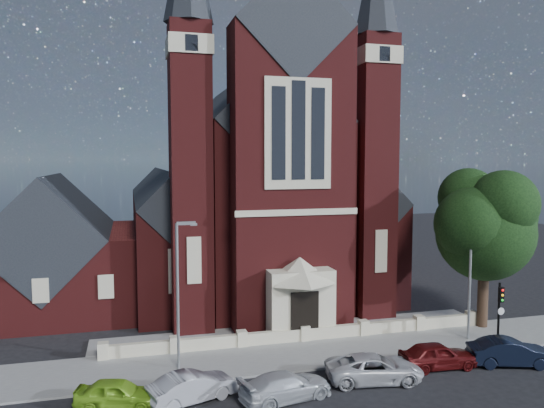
{
  "coord_description": "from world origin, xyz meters",
  "views": [
    {
      "loc": [
        -10.37,
        -24.12,
        11.37
      ],
      "look_at": [
        -0.61,
        12.0,
        8.22
      ],
      "focal_mm": 35.0,
      "sensor_mm": 36.0,
      "label": 1
    }
  ],
  "objects_px": {
    "street_lamp_left": "(179,287)",
    "car_white_suv": "(374,368)",
    "street_lamp_right": "(471,269)",
    "car_dark_red": "(437,355)",
    "car_lime_van": "(117,393)",
    "car_silver_b": "(286,386)",
    "street_tree": "(489,226)",
    "traffic_signal": "(500,306)",
    "parish_hall": "(53,258)",
    "church": "(247,195)",
    "car_navy": "(510,352)",
    "car_silver_a": "(192,387)"
  },
  "relations": [
    {
      "from": "car_lime_van",
      "to": "car_dark_red",
      "type": "distance_m",
      "value": 16.77
    },
    {
      "from": "street_tree",
      "to": "car_lime_van",
      "type": "height_order",
      "value": "street_tree"
    },
    {
      "from": "car_white_suv",
      "to": "car_dark_red",
      "type": "height_order",
      "value": "car_dark_red"
    },
    {
      "from": "car_silver_a",
      "to": "parish_hall",
      "type": "bearing_deg",
      "value": 5.79
    },
    {
      "from": "church",
      "to": "car_navy",
      "type": "height_order",
      "value": "church"
    },
    {
      "from": "church",
      "to": "car_dark_red",
      "type": "distance_m",
      "value": 24.2
    },
    {
      "from": "parish_hall",
      "to": "church",
      "type": "bearing_deg",
      "value": 17.16
    },
    {
      "from": "parish_hall",
      "to": "car_lime_van",
      "type": "relative_size",
      "value": 3.19
    },
    {
      "from": "street_tree",
      "to": "street_lamp_left",
      "type": "bearing_deg",
      "value": -175.24
    },
    {
      "from": "traffic_signal",
      "to": "car_silver_a",
      "type": "relative_size",
      "value": 0.94
    },
    {
      "from": "traffic_signal",
      "to": "car_lime_van",
      "type": "distance_m",
      "value": 22.28
    },
    {
      "from": "parish_hall",
      "to": "car_dark_red",
      "type": "height_order",
      "value": "parish_hall"
    },
    {
      "from": "parish_hall",
      "to": "street_lamp_right",
      "type": "xyz_separation_m",
      "value": [
        26.09,
        -14.0,
        0.59
      ]
    },
    {
      "from": "street_lamp_left",
      "to": "car_navy",
      "type": "bearing_deg",
      "value": -12.95
    },
    {
      "from": "parish_hall",
      "to": "traffic_signal",
      "type": "relative_size",
      "value": 3.05
    },
    {
      "from": "car_lime_van",
      "to": "car_dark_red",
      "type": "bearing_deg",
      "value": -74.94
    },
    {
      "from": "street_tree",
      "to": "street_lamp_left",
      "type": "xyz_separation_m",
      "value": [
        -20.51,
        -1.71,
        -2.36
      ]
    },
    {
      "from": "street_lamp_left",
      "to": "street_lamp_right",
      "type": "relative_size",
      "value": 1.0
    },
    {
      "from": "street_lamp_left",
      "to": "traffic_signal",
      "type": "relative_size",
      "value": 2.02
    },
    {
      "from": "traffic_signal",
      "to": "car_dark_red",
      "type": "relative_size",
      "value": 0.94
    },
    {
      "from": "church",
      "to": "car_silver_b",
      "type": "relative_size",
      "value": 7.67
    },
    {
      "from": "street_lamp_left",
      "to": "car_white_suv",
      "type": "height_order",
      "value": "street_lamp_left"
    },
    {
      "from": "street_lamp_left",
      "to": "traffic_signal",
      "type": "bearing_deg",
      "value": -4.76
    },
    {
      "from": "car_silver_a",
      "to": "car_silver_b",
      "type": "height_order",
      "value": "car_silver_a"
    },
    {
      "from": "parish_hall",
      "to": "car_lime_van",
      "type": "bearing_deg",
      "value": -74.44
    },
    {
      "from": "street_lamp_left",
      "to": "street_lamp_right",
      "type": "bearing_deg",
      "value": 0.0
    },
    {
      "from": "car_lime_van",
      "to": "car_silver_b",
      "type": "height_order",
      "value": "car_silver_b"
    },
    {
      "from": "street_lamp_right",
      "to": "car_navy",
      "type": "xyz_separation_m",
      "value": [
        -0.31,
        -4.07,
        -3.86
      ]
    },
    {
      "from": "street_lamp_right",
      "to": "car_lime_van",
      "type": "bearing_deg",
      "value": -170.43
    },
    {
      "from": "street_tree",
      "to": "car_silver_a",
      "type": "height_order",
      "value": "street_tree"
    },
    {
      "from": "church",
      "to": "parish_hall",
      "type": "relative_size",
      "value": 2.86
    },
    {
      "from": "street_lamp_right",
      "to": "car_dark_red",
      "type": "bearing_deg",
      "value": -142.71
    },
    {
      "from": "car_dark_red",
      "to": "car_white_suv",
      "type": "bearing_deg",
      "value": 102.73
    },
    {
      "from": "traffic_signal",
      "to": "car_silver_a",
      "type": "height_order",
      "value": "traffic_signal"
    },
    {
      "from": "street_lamp_left",
      "to": "car_navy",
      "type": "xyz_separation_m",
      "value": [
        17.69,
        -4.07,
        -3.86
      ]
    },
    {
      "from": "street_tree",
      "to": "car_lime_van",
      "type": "bearing_deg",
      "value": -167.43
    },
    {
      "from": "street_lamp_right",
      "to": "car_lime_van",
      "type": "distance_m",
      "value": 21.85
    },
    {
      "from": "car_lime_van",
      "to": "car_white_suv",
      "type": "distance_m",
      "value": 12.69
    },
    {
      "from": "street_tree",
      "to": "street_lamp_left",
      "type": "relative_size",
      "value": 1.32
    },
    {
      "from": "car_lime_van",
      "to": "street_lamp_left",
      "type": "bearing_deg",
      "value": -27.44
    },
    {
      "from": "street_lamp_right",
      "to": "car_silver_a",
      "type": "bearing_deg",
      "value": -167.72
    },
    {
      "from": "parish_hall",
      "to": "car_white_suv",
      "type": "height_order",
      "value": "parish_hall"
    },
    {
      "from": "car_dark_red",
      "to": "car_silver_b",
      "type": "bearing_deg",
      "value": 102.67
    },
    {
      "from": "street_tree",
      "to": "car_silver_b",
      "type": "relative_size",
      "value": 2.35
    },
    {
      "from": "church",
      "to": "car_lime_van",
      "type": "relative_size",
      "value": 9.12
    },
    {
      "from": "parish_hall",
      "to": "traffic_signal",
      "type": "distance_m",
      "value": 31.2
    },
    {
      "from": "street_tree",
      "to": "car_navy",
      "type": "height_order",
      "value": "street_tree"
    },
    {
      "from": "parish_hall",
      "to": "car_silver_a",
      "type": "relative_size",
      "value": 2.87
    },
    {
      "from": "church",
      "to": "car_white_suv",
      "type": "distance_m",
      "value": 24.23
    },
    {
      "from": "car_white_suv",
      "to": "parish_hall",
      "type": "bearing_deg",
      "value": 52.88
    }
  ]
}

